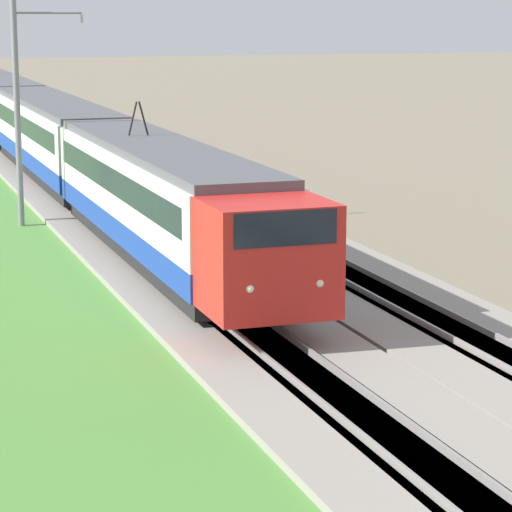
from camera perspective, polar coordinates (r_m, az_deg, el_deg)
name	(u,v)px	position (r m, az deg, el deg)	size (l,w,h in m)	color
ballast_main	(68,191)	(52.45, -8.82, 3.04)	(240.00, 4.40, 0.30)	gray
ballast_adjacent	(171,186)	(53.40, -4.01, 3.30)	(240.00, 4.40, 0.30)	gray
track_main	(68,191)	(52.45, -8.82, 3.05)	(240.00, 1.57, 0.45)	#4C4238
track_adjacent	(171,186)	(53.40, -4.01, 3.31)	(240.00, 1.57, 0.45)	#4C4238
passenger_train	(53,133)	(55.67, -9.53, 5.72)	(60.69, 2.97, 4.90)	red
catenary_mast_mid	(19,106)	(43.94, -11.11, 6.94)	(0.22, 2.56, 8.55)	slate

